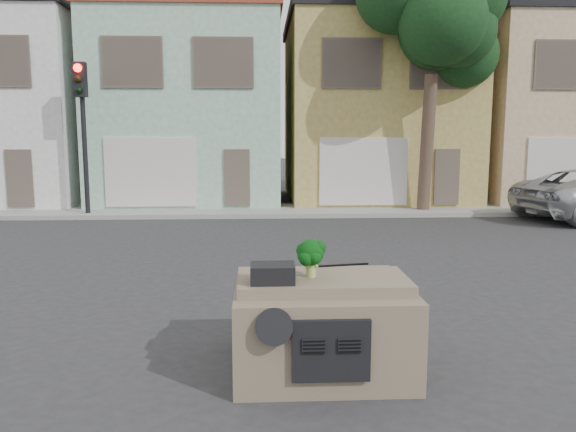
{
  "coord_description": "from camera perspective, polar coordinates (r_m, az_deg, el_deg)",
  "views": [
    {
      "loc": [
        -0.7,
        -9.32,
        2.71
      ],
      "look_at": [
        -0.22,
        0.5,
        1.3
      ],
      "focal_mm": 35.0,
      "sensor_mm": 36.0,
      "label": 1
    }
  ],
  "objects": [
    {
      "name": "traffic_signal",
      "position": [
        19.7,
        -20.06,
        7.19
      ],
      "size": [
        0.4,
        0.4,
        5.1
      ],
      "primitive_type": "cube",
      "color": "black",
      "rests_on": "ground"
    },
    {
      "name": "wiper_arm",
      "position": [
        6.95,
        5.42,
        -4.99
      ],
      "size": [
        0.69,
        0.15,
        0.02
      ],
      "primitive_type": "cube",
      "rotation": [
        0.0,
        0.0,
        0.17
      ],
      "color": "black",
      "rests_on": "car_dashboard"
    },
    {
      "name": "tree_near",
      "position": [
        20.01,
        14.11,
        12.32
      ],
      "size": [
        4.4,
        4.0,
        8.5
      ],
      "primitive_type": "cube",
      "color": "#133416",
      "rests_on": "ground"
    },
    {
      "name": "broccoli",
      "position": [
        6.36,
        2.34,
        -4.27
      ],
      "size": [
        0.48,
        0.48,
        0.44
      ],
      "primitive_type": "cube",
      "rotation": [
        0.0,
        0.0,
        3.55
      ],
      "color": "#07330B",
      "rests_on": "car_dashboard"
    },
    {
      "name": "sidewalk",
      "position": [
        20.01,
        -0.74,
        0.58
      ],
      "size": [
        40.0,
        3.0,
        0.15
      ],
      "primitive_type": "cube",
      "color": "gray",
      "rests_on": "ground"
    },
    {
      "name": "townhouse_white",
      "position": [
        25.98,
        -26.53,
        9.65
      ],
      "size": [
        7.2,
        8.2,
        7.55
      ],
      "primitive_type": "cube",
      "color": "white",
      "rests_on": "ground"
    },
    {
      "name": "townhouse_tan",
      "position": [
        24.31,
        8.53,
        10.57
      ],
      "size": [
        7.2,
        8.2,
        7.55
      ],
      "primitive_type": "cube",
      "color": "tan",
      "rests_on": "ground"
    },
    {
      "name": "townhouse_mint",
      "position": [
        24.01,
        -9.63,
        10.57
      ],
      "size": [
        7.2,
        8.2,
        7.55
      ],
      "primitive_type": "cube",
      "color": "#A0C9AF",
      "rests_on": "ground"
    },
    {
      "name": "ground_plane",
      "position": [
        9.73,
        1.48,
        -8.01
      ],
      "size": [
        120.0,
        120.0,
        0.0
      ],
      "primitive_type": "plane",
      "color": "#303033",
      "rests_on": "ground"
    },
    {
      "name": "townhouse_beige",
      "position": [
        26.79,
        24.7,
        9.69
      ],
      "size": [
        7.2,
        8.2,
        7.55
      ],
      "primitive_type": "cube",
      "color": "tan",
      "rests_on": "ground"
    },
    {
      "name": "instrument_hump",
      "position": [
        6.16,
        -1.58,
        -5.83
      ],
      "size": [
        0.48,
        0.38,
        0.2
      ],
      "primitive_type": "cube",
      "color": "black",
      "rests_on": "car_dashboard"
    },
    {
      "name": "car_dashboard",
      "position": [
        6.71,
        3.42,
        -10.52
      ],
      "size": [
        2.0,
        1.8,
        1.12
      ],
      "primitive_type": "cube",
      "color": "#756651",
      "rests_on": "ground"
    }
  ]
}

